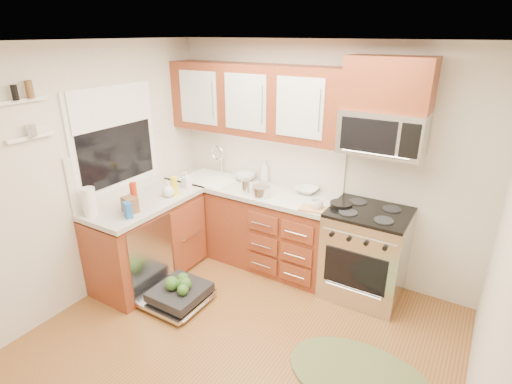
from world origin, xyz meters
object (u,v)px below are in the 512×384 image
Objects in this scene: microwave at (383,132)px; rug at (360,378)px; range at (365,254)px; bowl_b at (245,177)px; dishwasher at (177,294)px; paper_towel_roll at (90,202)px; bowl_a at (307,190)px; cup at (317,205)px; upper_cabinets at (254,100)px; stock_pot at (261,191)px; skillet at (341,204)px; cutting_board at (314,209)px; sink at (211,188)px.

microwave reaches higher than rug.
bowl_b reaches higher than range.
paper_towel_roll is (-0.74, -0.29, 0.96)m from dishwasher.
microwave is at bearing -3.82° from bowl_a.
range is 7.91× the size of cup.
upper_cabinets is 1.73× the size of rug.
stock_pot is at bearing 46.95° from paper_towel_roll.
paper_towel_roll reaches higher than rug.
cutting_board is (-0.22, -0.17, -0.04)m from skillet.
upper_cabinets is 1.46m from skillet.
bowl_a is at bearing 8.66° from sink.
stock_pot is at bearing -179.98° from cup.
microwave is 3.95× the size of stock_pot.
sink is 1.66m from skillet.
bowl_b is (-0.01, 1.30, 0.86)m from dishwasher.
skillet is 0.85m from stock_pot.
dishwasher is 2.90× the size of bowl_a.
upper_cabinets is 1.35m from cutting_board.
dishwasher is (-1.54, -1.25, -1.60)m from microwave.
bowl_b reaches higher than cutting_board.
dishwasher is at bearing -138.50° from cutting_board.
dishwasher is (-0.13, -1.27, -1.77)m from upper_cabinets.
rug is at bearing -72.55° from range.
upper_cabinets is at bearing 170.46° from skillet.
bowl_a is at bearing 130.68° from rug.
cutting_board reaches higher than sink.
dishwasher is 1.67m from cup.
cutting_board is (-0.50, -0.33, -0.77)m from microwave.
dishwasher is 1.62m from cutting_board.
skillet is at bearing -24.55° from bowl_a.
range is 0.91m from bowl_a.
cutting_board is 0.45m from bowl_a.
bowl_b is at bearing 180.00° from bowl_a.
upper_cabinets is 0.92m from bowl_b.
paper_towel_roll reaches higher than stock_pot.
dishwasher is at bearing -138.13° from cup.
sink is 2.57× the size of bowl_a.
bowl_b is (0.38, 0.18, 0.16)m from sink.
microwave is 0.64× the size of rug.
bowl_a is (-0.75, 0.17, 0.48)m from range.
stock_pot is (-1.12, -0.30, -0.72)m from microwave.
cup is (1.07, -0.35, 0.01)m from bowl_b.
cutting_board is at bearing -123.69° from cup.
sink reaches higher than dishwasher.
microwave is at bearing 90.00° from range.
stock_pot is at bearing 66.07° from dishwasher.
stock_pot reaches higher than cutting_board.
rug is at bearing -35.50° from upper_cabinets.
dishwasher is 2.52× the size of paper_towel_roll.
range is 0.80× the size of rug.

